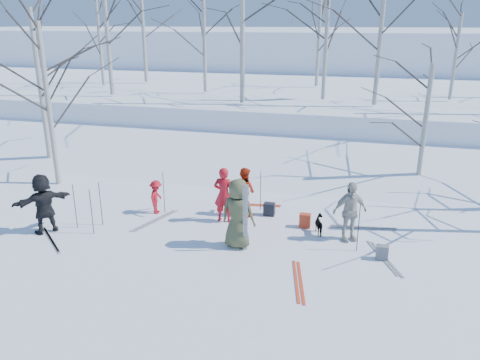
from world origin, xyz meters
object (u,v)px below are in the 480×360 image
(skier_red_north, at_px, (224,195))
(backpack_dark, at_px, (269,209))
(skier_cream_east, at_px, (350,212))
(backpack_grey, at_px, (382,253))
(skier_grey_west, at_px, (43,203))
(dog, at_px, (320,225))
(skier_redor_behind, at_px, (244,191))
(backpack_red, at_px, (305,221))
(skier_olive_center, at_px, (238,214))
(skier_red_seated, at_px, (156,197))

(skier_red_north, bearing_deg, backpack_dark, -147.82)
(skier_cream_east, distance_m, backpack_grey, 1.45)
(skier_grey_west, relative_size, dog, 2.83)
(backpack_dark, bearing_deg, skier_redor_behind, -172.72)
(skier_redor_behind, bearing_deg, backpack_red, -164.89)
(skier_olive_center, height_order, skier_redor_behind, skier_olive_center)
(skier_olive_center, distance_m, backpack_grey, 3.82)
(backpack_grey, relative_size, backpack_dark, 0.95)
(skier_cream_east, xyz_separation_m, dog, (-0.78, 0.22, -0.59))
(skier_olive_center, distance_m, skier_grey_west, 5.59)
(skier_olive_center, xyz_separation_m, skier_red_north, (-0.85, 1.52, -0.10))
(dog, bearing_deg, skier_red_north, -24.65)
(skier_redor_behind, distance_m, skier_grey_west, 5.86)
(skier_red_seated, xyz_separation_m, dog, (5.14, -0.17, -0.28))
(skier_redor_behind, relative_size, backpack_dark, 3.81)
(skier_red_seated, xyz_separation_m, skier_cream_east, (5.92, -0.39, 0.31))
(skier_olive_center, xyz_separation_m, dog, (2.06, 1.39, -0.69))
(skier_red_north, distance_m, skier_grey_west, 5.14)
(skier_redor_behind, relative_size, skier_grey_west, 0.87)
(dog, bearing_deg, skier_redor_behind, -40.45)
(skier_olive_center, bearing_deg, dog, -138.63)
(dog, bearing_deg, backpack_red, -54.54)
(backpack_red, xyz_separation_m, backpack_grey, (2.16, -1.45, -0.02))
(backpack_red, distance_m, backpack_dark, 1.34)
(dog, bearing_deg, skier_cream_east, 142.11)
(backpack_red, bearing_deg, dog, -32.54)
(skier_cream_east, height_order, skier_grey_west, skier_grey_west)
(skier_red_north, distance_m, dog, 2.98)
(skier_grey_west, bearing_deg, skier_red_north, 151.74)
(skier_grey_west, xyz_separation_m, dog, (7.62, 1.94, -0.61))
(skier_cream_east, relative_size, backpack_red, 4.04)
(skier_red_seated, height_order, backpack_dark, skier_red_seated)
(skier_red_seated, height_order, backpack_grey, skier_red_seated)
(backpack_dark, bearing_deg, backpack_red, -27.05)
(skier_red_north, distance_m, skier_red_seated, 2.25)
(skier_grey_west, bearing_deg, dog, 142.23)
(skier_olive_center, bearing_deg, skier_redor_behind, -72.60)
(skier_grey_west, bearing_deg, backpack_red, 145.41)
(skier_redor_behind, xyz_separation_m, backpack_red, (1.97, -0.51, -0.55))
(skier_redor_behind, height_order, skier_grey_west, skier_grey_west)
(skier_redor_behind, bearing_deg, skier_cream_east, -168.18)
(skier_cream_east, height_order, backpack_red, skier_cream_east)
(skier_grey_west, bearing_deg, skier_red_seated, 168.36)
(skier_redor_behind, height_order, backpack_dark, skier_redor_behind)
(skier_olive_center, relative_size, skier_grey_west, 1.09)
(dog, relative_size, backpack_dark, 1.55)
(skier_olive_center, bearing_deg, skier_cream_east, -150.30)
(skier_olive_center, xyz_separation_m, skier_red_seated, (-3.08, 1.56, -0.41))
(skier_redor_behind, distance_m, skier_red_seated, 2.78)
(skier_cream_east, xyz_separation_m, skier_grey_west, (-8.40, -1.72, 0.03))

